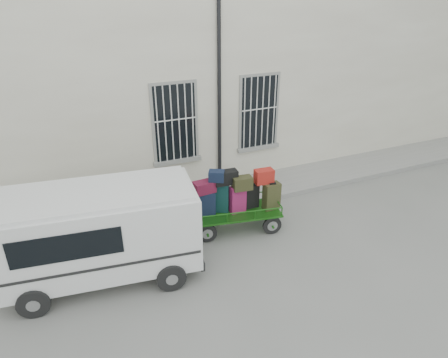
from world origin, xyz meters
name	(u,v)px	position (x,y,z in m)	size (l,w,h in m)	color
ground	(231,240)	(0.00, 0.00, 0.00)	(80.00, 80.00, 0.00)	slate
building	(163,78)	(0.00, 5.50, 3.00)	(24.00, 5.15, 6.00)	beige
sidewalk	(200,199)	(0.00, 2.20, 0.07)	(24.00, 1.70, 0.15)	gray
luggage_cart	(235,198)	(0.32, 0.41, 0.93)	(2.63, 1.39, 1.75)	black
van	(99,230)	(-3.08, -0.11, 1.19)	(4.31, 2.29, 2.08)	white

